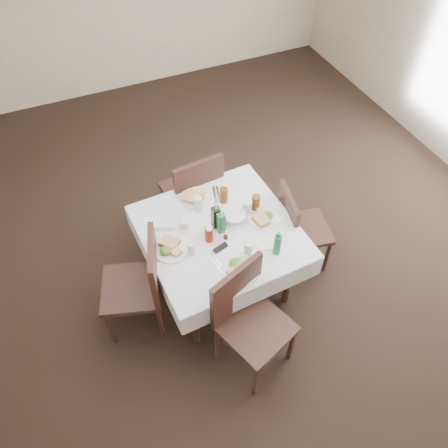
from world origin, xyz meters
The scene contains 33 objects.
ground_plane centered at (0.00, 0.00, 0.00)m, with size 7.00×7.00×0.00m, color black.
room_shell centered at (0.00, 0.00, 1.71)m, with size 6.04×7.04×2.80m.
dining_table centered at (-0.16, -0.17, 0.67)m, with size 1.29×1.29×0.76m.
chair_north centered at (-0.13, 0.52, 0.58)m, with size 0.53×0.53×1.02m.
chair_south centered at (-0.24, -0.86, 0.58)m, with size 0.62×0.62×1.02m.
chair_east centered at (0.57, -0.20, 0.52)m, with size 0.51×0.51×0.91m.
chair_west centered at (-0.87, -0.26, 0.57)m, with size 0.59×0.59×1.00m.
meal_north centered at (-0.22, 0.24, 0.78)m, with size 0.27×0.27×0.06m.
meal_south centered at (-0.17, -0.60, 0.79)m, with size 0.30×0.30×0.06m.
meal_east centered at (0.21, -0.20, 0.78)m, with size 0.26×0.26×0.06m.
meal_west centered at (-0.59, -0.20, 0.79)m, with size 0.28×0.28×0.06m.
side_plate_a centered at (-0.36, 0.05, 0.77)m, with size 0.15×0.15×0.01m.
side_plate_b centered at (0.12, -0.43, 0.77)m, with size 0.17×0.17×0.01m.
water_n centered at (-0.23, 0.11, 0.83)m, with size 0.08×0.08×0.14m.
water_s centered at (-0.06, -0.48, 0.83)m, with size 0.07×0.07×0.13m.
water_e centered at (0.12, -0.09, 0.83)m, with size 0.07×0.07×0.14m.
water_w centered at (-0.45, -0.30, 0.82)m, with size 0.06×0.06×0.11m.
iced_tea_a centered at (0.00, 0.12, 0.84)m, with size 0.07×0.07×0.15m.
iced_tea_b centered at (0.21, -0.07, 0.84)m, with size 0.07×0.07×0.15m.
bread_basket centered at (0.00, -0.12, 0.80)m, with size 0.21×0.21×0.07m.
oil_cruet_dark centered at (-0.17, -0.11, 0.87)m, with size 0.06×0.06×0.26m.
oil_cruet_green centered at (-0.15, -0.18, 0.87)m, with size 0.06×0.06×0.24m.
ketchup_bottle centered at (-0.28, -0.23, 0.83)m, with size 0.07×0.07×0.15m.
salt_shaker centered at (-0.26, -0.19, 0.80)m, with size 0.04×0.04×0.08m.
pepper_shaker centered at (-0.15, -0.27, 0.80)m, with size 0.03×0.03×0.08m.
coffee_mug centered at (-0.42, -0.03, 0.80)m, with size 0.12×0.12×0.09m.
sunglasses centered at (-0.23, -0.35, 0.78)m, with size 0.13×0.07×0.03m.
green_bottle centered at (0.15, -0.55, 0.86)m, with size 0.06×0.06×0.23m.
sugar_caddy centered at (0.19, -0.21, 0.79)m, with size 0.11×0.08×0.05m.
cutlery_n centered at (-0.03, 0.21, 0.77)m, with size 0.10×0.21×0.01m.
cutlery_s centered at (-0.31, -0.52, 0.77)m, with size 0.06×0.18×0.01m.
cutlery_e centered at (0.27, -0.28, 0.77)m, with size 0.21×0.13×0.01m.
cutlery_w centered at (-0.57, 0.01, 0.77)m, with size 0.16×0.09×0.01m.
Camera 1 is at (-1.05, -2.29, 3.48)m, focal length 35.00 mm.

